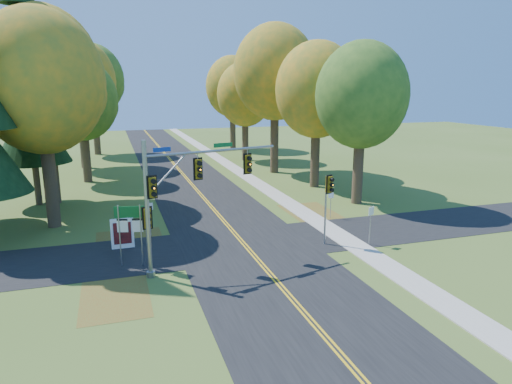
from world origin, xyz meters
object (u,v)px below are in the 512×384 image
object	(u,v)px
east_signal_pole	(328,192)
route_sign_cluster	(130,223)
traffic_mast	(183,187)
info_kiosk	(122,234)

from	to	relation	value
east_signal_pole	route_sign_cluster	size ratio (longest dim) A/B	1.29
traffic_mast	east_signal_pole	size ratio (longest dim) A/B	1.71
traffic_mast	east_signal_pole	xyz separation A→B (m)	(8.64, 1.19, -1.14)
traffic_mast	route_sign_cluster	distance (m)	3.59
traffic_mast	info_kiosk	bearing A→B (deg)	110.08
route_sign_cluster	traffic_mast	bearing A→B (deg)	-14.84
traffic_mast	east_signal_pole	world-z (taller)	traffic_mast
east_signal_pole	route_sign_cluster	distance (m)	11.27
traffic_mast	route_sign_cluster	size ratio (longest dim) A/B	2.20
route_sign_cluster	info_kiosk	bearing A→B (deg)	110.81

